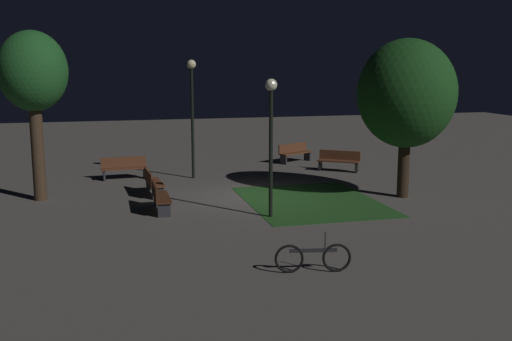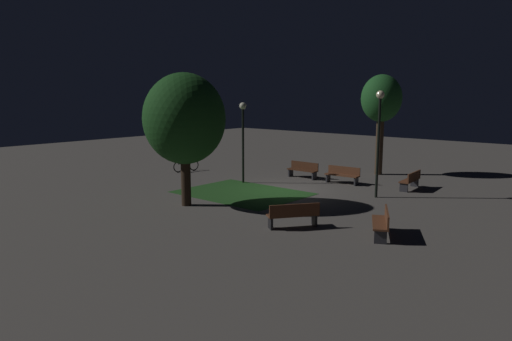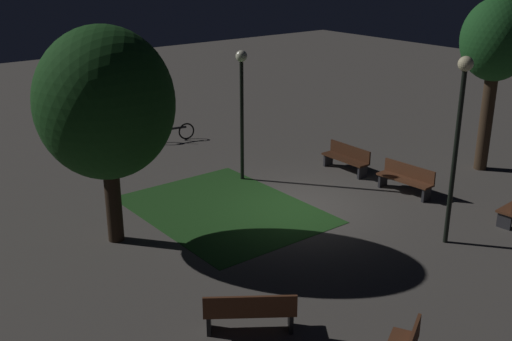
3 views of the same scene
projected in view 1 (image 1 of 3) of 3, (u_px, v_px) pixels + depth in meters
ground_plane at (251, 197)px, 21.34m from camera, size 60.00×60.00×0.00m
grass_lawn at (311, 201)px, 20.72m from camera, size 5.70×4.34×0.01m
bench_corner at (152, 182)px, 21.64m from camera, size 1.83×0.59×0.88m
bench_front_left at (159, 196)px, 19.26m from camera, size 1.81×0.50×0.88m
bench_near_trees at (295, 152)px, 28.72m from camera, size 1.26×1.82×0.88m
bench_path_side at (124, 167)px, 24.58m from camera, size 0.61×1.83×0.88m
bench_back_row at (339, 160)px, 26.37m from camera, size 1.44×1.74×0.88m
tree_right_canopy at (33, 75)px, 20.19m from camera, size 2.27×2.27×5.69m
tree_back_left at (407, 94)px, 20.77m from camera, size 3.35×3.35×5.45m
lamp_post_near_wall at (271, 123)px, 18.13m from camera, size 0.36×0.36×4.18m
lamp_post_plaza_east at (192, 99)px, 24.31m from camera, size 0.36×0.36×4.75m
bicycle at (313, 258)px, 13.67m from camera, size 0.37×1.72×0.93m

